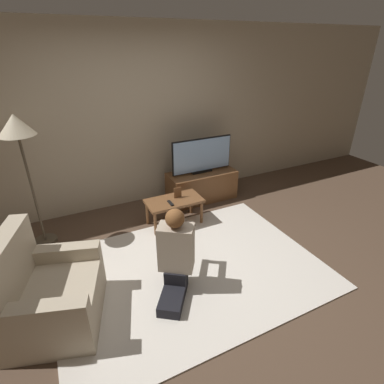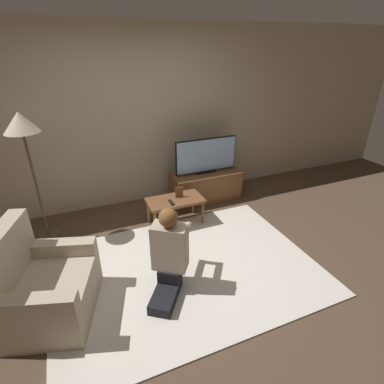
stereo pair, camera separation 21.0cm
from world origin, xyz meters
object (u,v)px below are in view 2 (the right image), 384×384
at_px(tv, 206,156).
at_px(armchair, 43,290).
at_px(person_kneeling, 169,252).
at_px(coffee_table, 175,202).
at_px(floor_lamp, 23,133).

height_order(tv, armchair, tv).
xyz_separation_m(armchair, person_kneeling, (1.17, -0.14, 0.17)).
bearing_deg(armchair, tv, -39.15).
distance_m(coffee_table, floor_lamp, 2.01).
height_order(tv, coffee_table, tv).
distance_m(armchair, person_kneeling, 1.19).
relative_size(armchair, person_kneeling, 1.13).
distance_m(tv, armchair, 2.85).
xyz_separation_m(tv, coffee_table, (-0.70, -0.51, -0.42)).
distance_m(floor_lamp, person_kneeling, 2.14).
bearing_deg(tv, floor_lamp, -176.03).
height_order(floor_lamp, armchair, floor_lamp).
relative_size(tv, armchair, 0.94).
bearing_deg(tv, coffee_table, -143.72).
relative_size(coffee_table, person_kneeling, 0.82).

